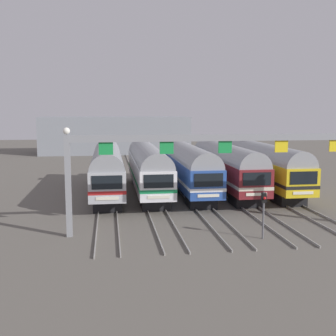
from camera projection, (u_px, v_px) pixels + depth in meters
name	position (u px, v px, depth m)	size (l,w,h in m)	color
ground_plane	(187.00, 192.00, 41.85)	(160.00, 160.00, 0.00)	#5B564F
track_bed	(165.00, 168.00, 58.52)	(17.00, 70.00, 0.15)	gray
commuter_train_stainless	(107.00, 167.00, 40.42)	(2.88, 18.06, 5.05)	#B2B5BA
commuter_train_white	(148.00, 166.00, 40.95)	(2.88, 18.06, 5.05)	white
commuter_train_blue	(187.00, 165.00, 41.48)	(2.88, 18.06, 5.05)	#284C9E
commuter_train_maroon	(226.00, 165.00, 42.01)	(2.88, 18.06, 5.05)	maroon
commuter_train_yellow	(263.00, 164.00, 42.54)	(2.88, 18.06, 5.05)	gold
catenary_gantry	(225.00, 153.00, 27.89)	(20.73, 0.44, 6.97)	gray
yard_signal_mast	(264.00, 206.00, 26.44)	(0.28, 0.35, 2.98)	#59595E
maintenance_building	(115.00, 135.00, 80.40)	(27.36, 10.00, 6.81)	gray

